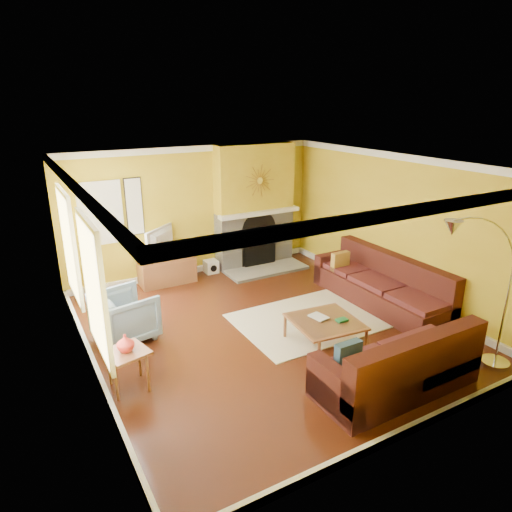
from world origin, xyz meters
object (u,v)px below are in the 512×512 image
media_console (167,269)px  sectional_sofa (351,306)px  side_table (128,369)px  arc_lamp (479,300)px  coffee_table (325,331)px  armchair (125,316)px

media_console → sectional_sofa: bearing=-60.9°
side_table → arc_lamp: bearing=-26.3°
coffee_table → side_table: (-2.95, 0.32, 0.08)m
coffee_table → sectional_sofa: bearing=10.5°
coffee_table → media_console: 3.78m
coffee_table → side_table: size_ratio=1.79×
armchair → arc_lamp: (3.77, -3.35, 0.76)m
sectional_sofa → arc_lamp: (0.54, -1.80, 0.70)m
media_console → side_table: size_ratio=2.03×
coffee_table → armchair: armchair is taller
armchair → side_table: (-0.31, -1.33, -0.12)m
coffee_table → media_console: bearing=110.5°
coffee_table → armchair: (-2.64, 1.65, 0.20)m
sectional_sofa → armchair: bearing=154.5°
sectional_sofa → arc_lamp: size_ratio=1.69×
media_console → armchair: armchair is taller
media_console → arc_lamp: bearing=-65.0°
arc_lamp → sectional_sofa: bearing=106.6°
coffee_table → arc_lamp: 2.25m
sectional_sofa → side_table: sectional_sofa is taller
side_table → arc_lamp: size_ratio=0.24×
sectional_sofa → media_console: size_ratio=3.49×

